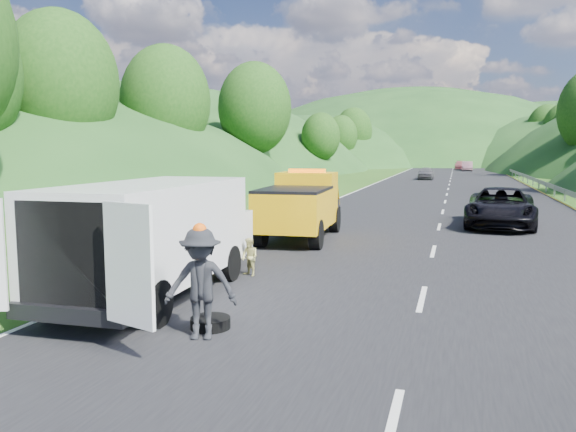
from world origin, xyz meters
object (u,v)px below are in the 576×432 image
(tow_truck, at_px, (301,205))
(spare_tire, at_px, (211,329))
(passing_suv, at_px, (500,227))
(woman, at_px, (209,252))
(white_van, at_px, (155,233))
(child, at_px, (250,277))
(suitcase, at_px, (136,255))
(worker, at_px, (202,340))

(tow_truck, bearing_deg, spare_tire, -86.95)
(spare_tire, distance_m, passing_suv, 17.16)
(tow_truck, height_order, passing_suv, tow_truck)
(woman, bearing_deg, white_van, -166.13)
(white_van, height_order, child, white_van)
(white_van, xyz_separation_m, passing_suv, (8.12, 14.32, -1.44))
(suitcase, bearing_deg, tow_truck, 61.37)
(suitcase, distance_m, spare_tire, 6.37)
(tow_truck, distance_m, white_van, 8.80)
(child, relative_size, suitcase, 1.71)
(tow_truck, height_order, woman, tow_truck)
(woman, distance_m, spare_tire, 7.76)
(passing_suv, bearing_deg, worker, -105.46)
(child, distance_m, passing_suv, 13.70)
(child, xyz_separation_m, spare_tire, (0.82, -4.20, 0.00))
(woman, height_order, spare_tire, woman)
(suitcase, bearing_deg, spare_tire, -46.30)
(worker, height_order, spare_tire, worker)
(tow_truck, xyz_separation_m, woman, (-2.07, -3.45, -1.24))
(worker, xyz_separation_m, spare_tire, (-0.09, 0.56, 0.00))
(worker, distance_m, passing_suv, 17.65)
(white_van, bearing_deg, spare_tire, -41.56)
(woman, bearing_deg, child, -137.88)
(tow_truck, relative_size, spare_tire, 8.23)
(worker, bearing_deg, white_van, 119.09)
(tow_truck, height_order, suitcase, tow_truck)
(worker, height_order, suitcase, worker)
(suitcase, relative_size, spare_tire, 0.79)
(white_van, height_order, spare_tire, white_van)
(woman, relative_size, suitcase, 2.73)
(tow_truck, distance_m, woman, 4.21)
(white_van, xyz_separation_m, child, (1.27, 2.46, -1.44))
(tow_truck, bearing_deg, white_van, -99.32)
(child, distance_m, suitcase, 3.61)
(woman, xyz_separation_m, spare_tire, (3.26, -7.04, 0.00))
(white_van, height_order, passing_suv, white_van)
(child, relative_size, worker, 0.51)
(child, relative_size, passing_suv, 0.17)
(tow_truck, relative_size, suitcase, 10.41)
(child, bearing_deg, worker, -48.05)
(white_van, xyz_separation_m, suitcase, (-2.31, 2.86, -1.15))
(white_van, distance_m, worker, 3.48)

